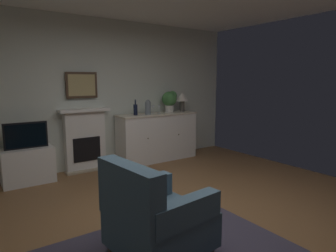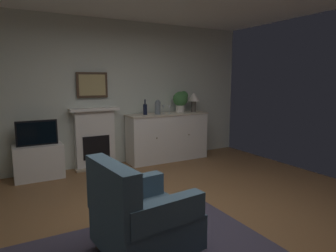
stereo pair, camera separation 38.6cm
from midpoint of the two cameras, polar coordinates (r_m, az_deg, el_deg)
ground_plane at (r=3.57m, az=7.27°, el=-18.64°), size 5.84×5.58×0.10m
wall_rear at (r=5.63m, az=-9.35°, el=6.17°), size 5.84×0.06×2.68m
fireplace_unit at (r=5.50m, az=-11.92°, el=-2.30°), size 0.87×0.30×1.10m
framed_picture at (r=5.45m, az=-12.39°, el=7.69°), size 0.55×0.04×0.45m
sideboard_cabinet at (r=5.92m, az=1.78°, el=-2.08°), size 1.65×0.49×0.94m
table_lamp at (r=6.16m, az=6.76°, el=5.31°), size 0.26×0.26×0.40m
wine_bottle at (r=5.60m, az=-2.46°, el=3.25°), size 0.08×0.08×0.29m
wine_glass_left at (r=5.82m, az=1.00°, el=3.61°), size 0.07×0.07×0.16m
wine_glass_center at (r=5.83m, az=2.17°, el=3.62°), size 0.07×0.07×0.16m
vase_decorative at (r=5.67m, az=-0.05°, el=3.66°), size 0.11×0.11×0.28m
tv_cabinet at (r=5.21m, az=-21.64°, el=-6.41°), size 0.75×0.42×0.56m
tv_set at (r=5.09m, az=-21.91°, el=-1.26°), size 0.62×0.07×0.40m
potted_plant_small at (r=6.04m, az=4.32°, el=5.06°), size 0.30×0.30×0.43m
armchair at (r=2.77m, az=-1.26°, el=-17.11°), size 0.88×0.85×0.92m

